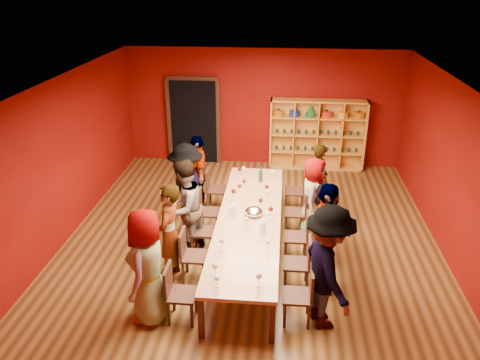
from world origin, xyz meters
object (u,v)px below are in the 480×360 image
chair_person_left_1 (190,253)px  person_left_4 (198,172)px  chair_person_right_0 (303,293)px  person_right_3 (313,197)px  chair_person_left_0 (176,291)px  chair_person_left_4 (213,187)px  chair_person_left_2 (198,228)px  wine_bottle (261,176)px  person_right_1 (324,239)px  spittoon_bowl (254,212)px  person_right_0 (328,268)px  chair_person_right_1 (302,261)px  tasting_table (249,220)px  person_left_0 (148,267)px  person_left_1 (169,233)px  chair_person_right_2 (301,234)px  person_left_2 (184,208)px  person_left_3 (187,189)px  chair_person_left_3 (205,209)px  person_right_2 (325,223)px  chair_person_right_3 (300,210)px  person_right_4 (319,179)px  chair_person_right_4 (299,189)px  shelving_unit (317,131)px

chair_person_left_1 → person_left_4: (-0.31, 2.56, 0.32)m
chair_person_right_0 → person_right_3: bearing=84.5°
chair_person_left_0 → chair_person_left_4: bearing=90.0°
chair_person_left_1 → chair_person_left_2: bearing=90.0°
wine_bottle → person_right_1: bearing=-65.3°
spittoon_bowl → chair_person_left_4: bearing=120.7°
person_right_0 → chair_person_right_1: (-0.32, 0.82, -0.44)m
person_left_4 → person_right_1: (2.45, -2.62, 0.11)m
wine_bottle → tasting_table: bearing=-94.1°
person_left_0 → person_left_1: bearing=-179.4°
chair_person_right_2 → person_right_3: 1.00m
spittoon_bowl → wine_bottle: 1.48m
person_left_0 → person_left_2: bearing=-179.7°
person_right_1 → person_right_3: (-0.08, 1.75, -0.14)m
person_left_2 → chair_person_right_0: 2.69m
person_left_3 → person_left_2: bearing=-16.8°
person_left_3 → chair_person_right_0: bearing=17.6°
chair_person_left_2 → tasting_table: bearing=0.3°
person_left_0 → chair_person_left_3: person_left_0 is taller
chair_person_left_0 → person_right_2: bearing=38.5°
person_right_2 → person_right_0: bearing=-178.7°
person_right_0 → chair_person_right_3: (-0.32, 2.56, -0.44)m
person_left_2 → person_right_4: (2.48, 1.83, -0.14)m
person_left_0 → chair_person_left_1: bearing=163.5°
wine_bottle → chair_person_left_0: bearing=-106.8°
person_left_1 → chair_person_right_0: (2.13, -0.87, -0.35)m
tasting_table → chair_person_left_4: size_ratio=5.06×
person_right_3 → chair_person_left_2: bearing=126.7°
chair_person_left_4 → person_right_3: 2.26m
person_left_1 → chair_person_left_0: bearing=20.6°
chair_person_left_2 → chair_person_right_4: (1.82, 1.83, 0.00)m
wine_bottle → chair_person_left_4: bearing=170.1°
tasting_table → person_left_2: bearing=-179.7°
chair_person_right_3 → spittoon_bowl: 1.19m
chair_person_left_3 → chair_person_right_0: bearing=-53.1°
chair_person_left_1 → chair_person_right_2: same height
person_left_1 → chair_person_left_3: (0.31, 1.55, -0.35)m
chair_person_right_2 → chair_person_right_1: bearing=-90.0°
person_right_3 → shelving_unit: bearing=9.5°
person_left_2 → chair_person_left_0: bearing=30.6°
chair_person_left_2 → person_right_4: (2.23, 1.83, 0.26)m
shelving_unit → tasting_table: bearing=-107.9°
person_left_2 → person_right_2: size_ratio=1.19×
chair_person_right_2 → person_right_3: (0.25, 0.92, 0.29)m
chair_person_left_1 → chair_person_right_0: 2.02m
person_left_4 → person_right_0: (2.45, -3.44, 0.12)m
chair_person_left_1 → person_left_4: bearing=96.9°
chair_person_right_2 → person_right_2: 0.47m
person_left_1 → chair_person_right_1: 2.16m
person_left_3 → chair_person_left_4: person_left_3 is taller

